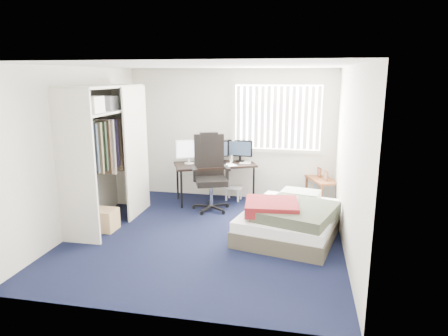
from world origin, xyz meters
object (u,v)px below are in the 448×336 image
office_chair (210,180)px  bed (291,219)px  nightstand (321,182)px  desk (215,162)px

office_chair → bed: size_ratio=0.68×
office_chair → nightstand: (1.97, 0.57, -0.08)m
desk → office_chair: bearing=-87.5°
desk → office_chair: (0.02, -0.47, -0.24)m
nightstand → office_chair: bearing=-163.9°
office_chair → bed: bearing=-33.8°
desk → nightstand: size_ratio=1.97×
office_chair → bed: (1.47, -0.99, -0.27)m
desk → bed: size_ratio=0.82×
desk → bed: bearing=-44.3°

